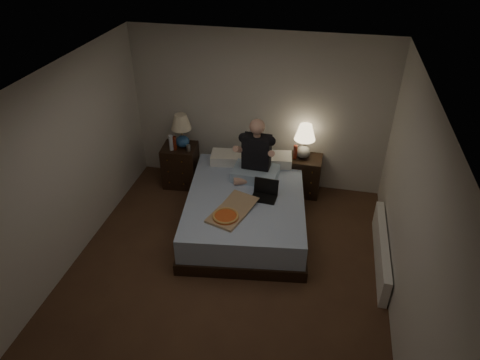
% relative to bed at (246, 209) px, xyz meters
% --- Properties ---
extents(floor, '(4.00, 4.50, 0.00)m').
position_rel_bed_xyz_m(floor, '(-0.06, -1.03, -0.27)').
color(floor, brown).
rests_on(floor, ground).
extents(ceiling, '(4.00, 4.50, 0.00)m').
position_rel_bed_xyz_m(ceiling, '(-0.06, -1.03, 2.23)').
color(ceiling, white).
rests_on(ceiling, ground).
extents(wall_back, '(4.00, 0.00, 2.50)m').
position_rel_bed_xyz_m(wall_back, '(-0.06, 1.22, 0.98)').
color(wall_back, beige).
rests_on(wall_back, ground).
extents(wall_left, '(0.00, 4.50, 2.50)m').
position_rel_bed_xyz_m(wall_left, '(-2.06, -1.03, 0.98)').
color(wall_left, beige).
rests_on(wall_left, ground).
extents(wall_right, '(0.00, 4.50, 2.50)m').
position_rel_bed_xyz_m(wall_right, '(1.94, -1.03, 0.98)').
color(wall_right, beige).
rests_on(wall_right, ground).
extents(bed, '(1.89, 2.35, 0.54)m').
position_rel_bed_xyz_m(bed, '(0.00, 0.00, 0.00)').
color(bed, '#5F84BF').
rests_on(bed, floor).
extents(nightstand_left, '(0.57, 0.53, 0.69)m').
position_rel_bed_xyz_m(nightstand_left, '(-1.26, 0.85, 0.08)').
color(nightstand_left, black).
rests_on(nightstand_left, floor).
extents(nightstand_right, '(0.50, 0.46, 0.64)m').
position_rel_bed_xyz_m(nightstand_right, '(0.75, 1.02, 0.05)').
color(nightstand_right, black).
rests_on(nightstand_right, floor).
extents(lamp_left, '(0.36, 0.36, 0.56)m').
position_rel_bed_xyz_m(lamp_left, '(-1.20, 0.86, 0.70)').
color(lamp_left, '#25508A').
rests_on(lamp_left, nightstand_left).
extents(lamp_right, '(0.34, 0.34, 0.56)m').
position_rel_bed_xyz_m(lamp_right, '(0.70, 1.02, 0.65)').
color(lamp_right, gray).
rests_on(lamp_right, nightstand_right).
extents(water_bottle, '(0.07, 0.07, 0.25)m').
position_rel_bed_xyz_m(water_bottle, '(-1.34, 0.73, 0.55)').
color(water_bottle, silver).
rests_on(water_bottle, nightstand_left).
extents(soda_can, '(0.07, 0.07, 0.10)m').
position_rel_bed_xyz_m(soda_can, '(-1.07, 0.75, 0.47)').
color(soda_can, '#AAA9A5').
rests_on(soda_can, nightstand_left).
extents(beer_bottle_left, '(0.06, 0.06, 0.23)m').
position_rel_bed_xyz_m(beer_bottle_left, '(-1.29, 0.74, 0.54)').
color(beer_bottle_left, '#5B1B0D').
rests_on(beer_bottle_left, nightstand_left).
extents(beer_bottle_right, '(0.06, 0.06, 0.23)m').
position_rel_bed_xyz_m(beer_bottle_right, '(0.58, 0.96, 0.48)').
color(beer_bottle_right, '#621C0E').
rests_on(beer_bottle_right, nightstand_right).
extents(person, '(0.69, 0.55, 0.93)m').
position_rel_bed_xyz_m(person, '(0.06, 0.43, 0.73)').
color(person, black).
rests_on(person, bed).
extents(laptop, '(0.36, 0.30, 0.24)m').
position_rel_bed_xyz_m(laptop, '(0.27, -0.05, 0.39)').
color(laptop, black).
rests_on(laptop, bed).
extents(pizza_box, '(0.62, 0.85, 0.08)m').
position_rel_bed_xyz_m(pizza_box, '(-0.14, -0.61, 0.31)').
color(pizza_box, tan).
rests_on(pizza_box, bed).
extents(radiator, '(0.10, 1.60, 0.40)m').
position_rel_bed_xyz_m(radiator, '(1.87, -0.39, -0.07)').
color(radiator, white).
rests_on(radiator, floor).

